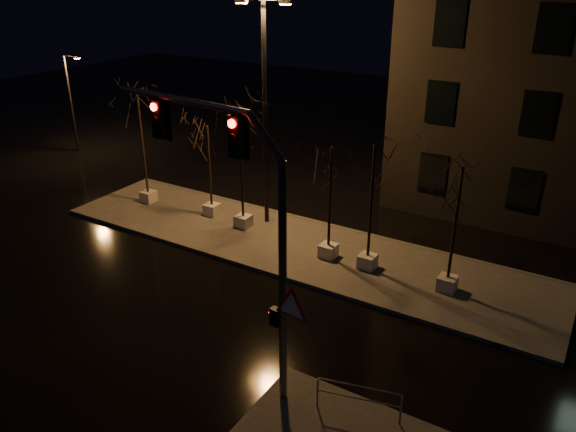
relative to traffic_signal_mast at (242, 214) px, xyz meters
The scene contains 12 objects.
ground 6.54m from the traffic_signal_mast, 148.62° to the left, with size 90.00×90.00×0.00m, color black.
median 10.08m from the traffic_signal_mast, 112.04° to the left, with size 22.00×5.00×0.15m, color #484640.
tree_0 14.35m from the traffic_signal_mast, 145.10° to the left, with size 1.80×1.80×5.80m.
tree_1 11.86m from the traffic_signal_mast, 133.11° to the left, with size 1.80×1.80×4.45m.
tree_2 10.23m from the traffic_signal_mast, 125.96° to the left, with size 1.80×1.80×5.53m.
tree_3 7.97m from the traffic_signal_mast, 100.11° to the left, with size 1.80×1.80×4.79m.
tree_4 7.81m from the traffic_signal_mast, 87.38° to the left, with size 1.80×1.80×5.18m.
tree_5 8.56m from the traffic_signal_mast, 65.32° to the left, with size 1.80×1.80×4.93m.
traffic_signal_mast is the anchor object (origin of this frame).
streetlight_main 10.75m from the traffic_signal_mast, 120.11° to the left, with size 2.43×0.58×9.71m.
streetlight_far 25.14m from the traffic_signal_mast, 150.46° to the left, with size 1.16×0.49×6.04m.
guard_rail_a 5.65m from the traffic_signal_mast, ahead, with size 2.20×0.57×0.98m.
Camera 1 is at (10.86, -12.40, 11.11)m, focal length 35.00 mm.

